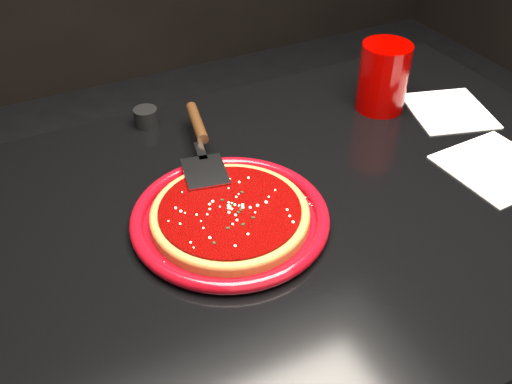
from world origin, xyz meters
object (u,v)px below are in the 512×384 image
pizza_server (202,143)px  ramekin (146,117)px  table (286,345)px  plate (230,218)px  cup (383,77)px

pizza_server → ramekin: pizza_server is taller
table → plate: plate is taller
table → plate: (-0.11, 0.00, 0.39)m
plate → cup: size_ratio=2.26×
table → ramekin: bearing=112.2°
cup → ramekin: size_ratio=2.97×
plate → ramekin: size_ratio=6.72×
ramekin → pizza_server: bearing=-72.4°
table → pizza_server: size_ratio=4.06×
pizza_server → ramekin: 0.17m
plate → pizza_server: 0.18m
plate → cup: bearing=24.3°
ramekin → plate: bearing=-85.5°
table → cup: cup is taller
cup → ramekin: bearing=161.9°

